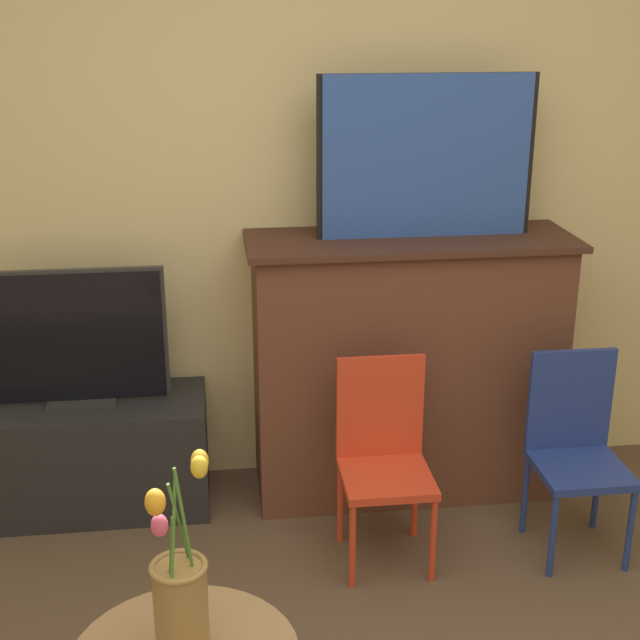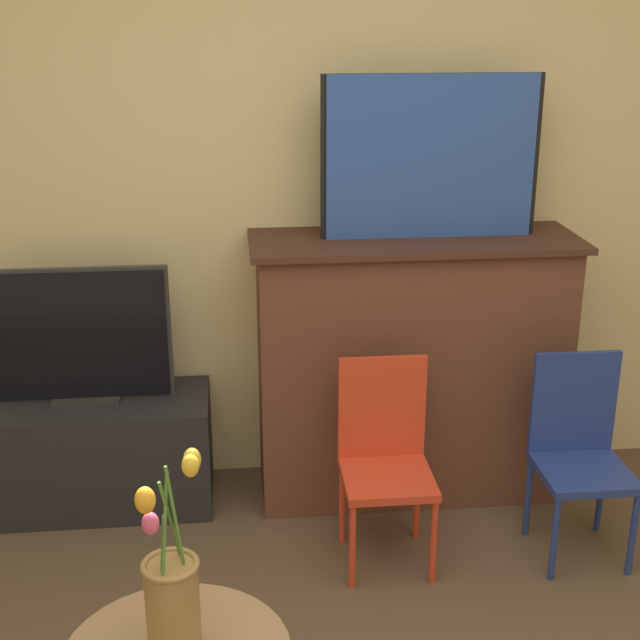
{
  "view_description": "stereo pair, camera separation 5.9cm",
  "coord_description": "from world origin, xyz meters",
  "px_view_note": "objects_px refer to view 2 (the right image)",
  "views": [
    {
      "loc": [
        -0.43,
        -1.42,
        1.96
      ],
      "look_at": [
        -0.1,
        1.22,
        1.0
      ],
      "focal_mm": 50.0,
      "sensor_mm": 36.0,
      "label": 1
    },
    {
      "loc": [
        -0.37,
        -1.43,
        1.96
      ],
      "look_at": [
        -0.1,
        1.22,
        1.0
      ],
      "focal_mm": 50.0,
      "sensor_mm": 36.0,
      "label": 2
    }
  ],
  "objects_px": {
    "chair_blue": "(579,446)",
    "vase_tulips": "(173,597)",
    "painting": "(431,157)",
    "chair_red": "(385,451)",
    "tv_monitor": "(81,337)"
  },
  "relations": [
    {
      "from": "painting",
      "to": "chair_blue",
      "type": "height_order",
      "value": "painting"
    },
    {
      "from": "chair_blue",
      "to": "chair_red",
      "type": "bearing_deg",
      "value": 177.83
    },
    {
      "from": "painting",
      "to": "chair_red",
      "type": "bearing_deg",
      "value": -116.18
    },
    {
      "from": "painting",
      "to": "chair_blue",
      "type": "bearing_deg",
      "value": -46.3
    },
    {
      "from": "chair_red",
      "to": "chair_blue",
      "type": "xyz_separation_m",
      "value": [
        0.72,
        -0.03,
        0.0
      ]
    },
    {
      "from": "chair_red",
      "to": "vase_tulips",
      "type": "xyz_separation_m",
      "value": [
        -0.69,
        -1.07,
        0.22
      ]
    },
    {
      "from": "chair_red",
      "to": "vase_tulips",
      "type": "distance_m",
      "value": 1.3
    },
    {
      "from": "painting",
      "to": "chair_red",
      "type": "height_order",
      "value": "painting"
    },
    {
      "from": "chair_blue",
      "to": "vase_tulips",
      "type": "height_order",
      "value": "vase_tulips"
    },
    {
      "from": "tv_monitor",
      "to": "chair_red",
      "type": "height_order",
      "value": "tv_monitor"
    },
    {
      "from": "painting",
      "to": "chair_blue",
      "type": "distance_m",
      "value": 1.21
    },
    {
      "from": "chair_red",
      "to": "vase_tulips",
      "type": "height_order",
      "value": "vase_tulips"
    },
    {
      "from": "painting",
      "to": "tv_monitor",
      "type": "height_order",
      "value": "painting"
    },
    {
      "from": "chair_blue",
      "to": "vase_tulips",
      "type": "bearing_deg",
      "value": -143.44
    },
    {
      "from": "chair_red",
      "to": "chair_blue",
      "type": "relative_size",
      "value": 1.0
    }
  ]
}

